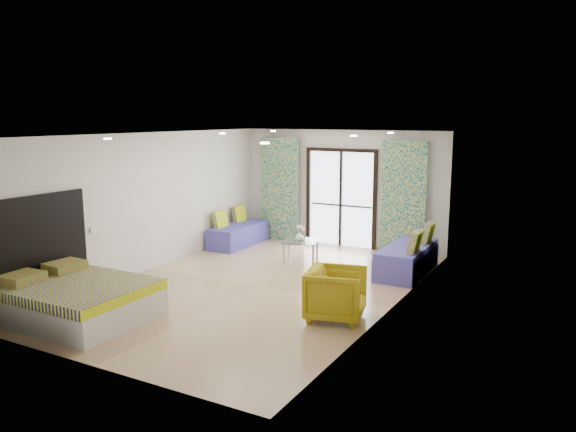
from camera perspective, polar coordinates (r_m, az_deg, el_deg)
The scene contains 24 objects.
floor at distance 10.17m, azimuth -3.18°, elevation -7.12°, with size 5.00×7.50×0.01m, color tan, non-canonical shape.
ceiling at distance 9.72m, azimuth -3.34°, elevation 8.27°, with size 5.00×7.50×0.01m, color silver, non-canonical shape.
wall_back at distance 13.15m, azimuth 5.45°, elevation 2.82°, with size 5.00×0.01×2.70m, color silver, non-canonical shape.
wall_front at distance 7.03m, azimuth -19.73°, elevation -4.15°, with size 5.00×0.01×2.70m, color silver, non-canonical shape.
wall_left at distance 11.37m, azimuth -14.01°, elevation 1.42°, with size 0.01×7.50×2.70m, color silver, non-canonical shape.
wall_right at distance 8.80m, azimuth 10.67°, elevation -0.93°, with size 0.01×7.50×2.70m, color silver, non-canonical shape.
balcony_door at distance 13.13m, azimuth 5.40°, elevation 2.41°, with size 1.76×0.08×2.28m.
balcony_rail at distance 13.19m, azimuth 5.39°, elevation 1.09°, with size 1.52×0.03×0.04m, color #595451.
curtain_left at distance 13.69m, azimuth -0.82°, elevation 2.73°, with size 1.00×0.10×2.50m, color silver.
curtain_right at distance 12.46m, azimuth 11.67°, elevation 1.79°, with size 1.00×0.10×2.50m, color silver.
downlight_a at distance 9.05m, azimuth -17.85°, elevation 7.48°, with size 0.12×0.12×0.02m, color #FFE0B2.
downlight_b at distance 7.28m, azimuth -2.37°, elevation 7.42°, with size 0.12×0.12×0.02m, color #FFE0B2.
downlight_c at distance 11.33m, azimuth -6.68°, elevation 8.33°, with size 0.12×0.12×0.02m, color #FFE0B2.
downlight_d at distance 9.97m, azimuth 6.68°, elevation 8.09°, with size 0.12×0.12×0.02m, color #FFE0B2.
downlight_e at distance 13.01m, azimuth -1.51°, elevation 8.62°, with size 0.12×0.12×0.02m, color #FFE0B2.
downlight_f at distance 11.84m, azimuth 10.39°, elevation 8.31°, with size 0.12×0.12×0.02m, color #FFE0B2.
headboard at distance 9.62m, azimuth -24.71°, elevation -2.59°, with size 0.06×2.10×1.50m, color black.
switch_plate at distance 10.40m, azimuth -19.23°, elevation -1.32°, with size 0.02×0.10×0.10m, color silver.
bed at distance 9.06m, azimuth -20.60°, elevation -8.00°, with size 2.04×1.67×0.70m.
daybed_left at distance 13.30m, azimuth -5.09°, elevation -1.81°, with size 0.73×1.77×0.87m.
daybed_right at distance 11.14m, azimuth 12.09°, elevation -4.21°, with size 0.78×1.95×0.96m.
coffee_table at distance 11.70m, azimuth 1.32°, elevation -2.73°, with size 0.87×0.87×0.80m.
vase at distance 11.63m, azimuth 1.16°, elevation -2.11°, with size 0.18×0.19×0.18m, color white.
armchair at distance 8.49m, azimuth 4.91°, elevation -7.63°, with size 0.83×0.78×0.85m, color #AC9516.
Camera 1 is at (5.17, -8.22, 3.01)m, focal length 35.00 mm.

